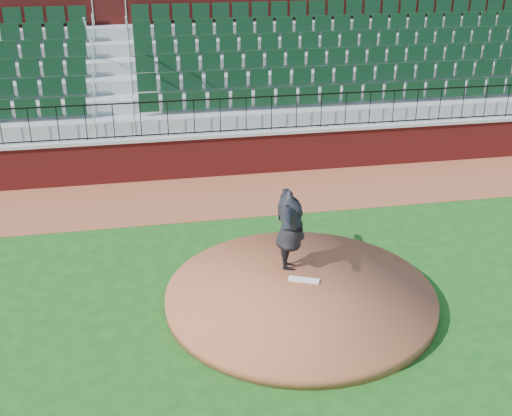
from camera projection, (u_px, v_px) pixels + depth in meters
The scene contains 10 objects.
ground at pixel (270, 296), 13.01m from camera, with size 90.00×90.00×0.00m, color #174A15.
warning_track at pixel (230, 194), 17.85m from camera, with size 34.00×3.20×0.01m, color brown.
field_wall at pixel (221, 155), 19.04m from camera, with size 34.00×0.35×1.20m, color maroon.
wall_cap at pixel (221, 134), 18.78m from camera, with size 34.00×0.45×0.10m, color #B7B7B7.
wall_railing at pixel (220, 116), 18.56m from camera, with size 34.00×0.05×1.00m, color black, non-canonical shape.
seating_stands at pixel (208, 78), 20.80m from camera, with size 34.00×5.10×4.60m, color gray, non-canonical shape.
concourse_wall at pixel (199, 49), 23.13m from camera, with size 34.00×0.50×5.50m, color maroon.
pitchers_mound at pixel (300, 296), 12.77m from camera, with size 5.33×5.33×0.25m, color brown.
pitching_rubber at pixel (304, 280), 13.08m from camera, with size 0.63×0.16×0.04m, color white.
pitcher at pixel (290, 230), 13.23m from camera, with size 2.16×0.59×1.76m, color black.
Camera 1 is at (-2.36, -10.91, 6.92)m, focal length 45.25 mm.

